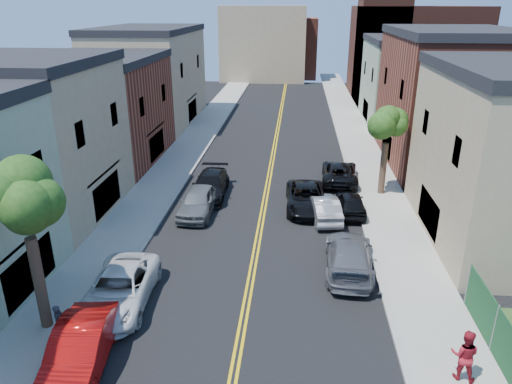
% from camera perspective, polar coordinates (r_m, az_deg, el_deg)
% --- Properties ---
extents(sidewalk_left, '(3.20, 100.00, 0.15)m').
position_cam_1_polar(sidewalk_left, '(44.12, -8.19, 5.30)').
color(sidewalk_left, gray).
rests_on(sidewalk_left, ground).
extents(sidewalk_right, '(3.20, 100.00, 0.15)m').
position_cam_1_polar(sidewalk_right, '(43.41, 12.67, 4.72)').
color(sidewalk_right, gray).
rests_on(sidewalk_right, ground).
extents(curb_left, '(0.30, 100.00, 0.15)m').
position_cam_1_polar(curb_left, '(43.76, -5.94, 5.27)').
color(curb_left, gray).
rests_on(curb_left, ground).
extents(curb_right, '(0.30, 100.00, 0.15)m').
position_cam_1_polar(curb_right, '(43.21, 10.36, 4.82)').
color(curb_right, gray).
rests_on(curb_right, ground).
extents(bldg_left_tan_near, '(9.00, 10.00, 9.00)m').
position_cam_1_polar(bldg_left_tan_near, '(31.67, -25.59, 5.19)').
color(bldg_left_tan_near, '#998466').
rests_on(bldg_left_tan_near, ground).
extents(bldg_left_brick, '(9.00, 12.00, 8.00)m').
position_cam_1_polar(bldg_left_brick, '(41.34, -18.09, 8.97)').
color(bldg_left_brick, brown).
rests_on(bldg_left_brick, ground).
extents(bldg_left_tan_far, '(9.00, 16.00, 9.50)m').
position_cam_1_polar(bldg_left_tan_far, '(54.18, -12.55, 13.11)').
color(bldg_left_tan_far, '#998466').
rests_on(bldg_left_tan_far, ground).
extents(bldg_right_brick, '(9.00, 14.00, 10.00)m').
position_cam_1_polar(bldg_right_brick, '(41.68, 22.02, 9.97)').
color(bldg_right_brick, brown).
rests_on(bldg_right_brick, ground).
extents(bldg_right_palegrn, '(9.00, 12.00, 8.50)m').
position_cam_1_polar(bldg_right_palegrn, '(55.16, 17.93, 12.21)').
color(bldg_right_palegrn, gray).
rests_on(bldg_right_palegrn, ground).
extents(church, '(16.20, 14.20, 22.60)m').
position_cam_1_polar(church, '(69.97, 17.55, 16.54)').
color(church, '#4C2319').
rests_on(church, ground).
extents(backdrop_left, '(14.00, 8.00, 12.00)m').
position_cam_1_polar(backdrop_left, '(83.67, 0.90, 17.31)').
color(backdrop_left, '#998466').
rests_on(backdrop_left, ground).
extents(backdrop_center, '(10.00, 8.00, 10.00)m').
position_cam_1_polar(backdrop_center, '(87.55, 3.82, 16.80)').
color(backdrop_center, brown).
rests_on(backdrop_center, ground).
extents(tree_left_mid, '(5.20, 5.20, 9.29)m').
position_cam_1_polar(tree_left_mid, '(19.01, -26.48, 1.71)').
color(tree_left_mid, '#36241B').
rests_on(tree_left_mid, sidewalk_left).
extents(tree_right_far, '(4.40, 4.40, 8.03)m').
position_cam_1_polar(tree_right_far, '(32.47, 15.65, 9.18)').
color(tree_right_far, '#36241B').
rests_on(tree_right_far, sidewalk_right).
extents(red_sedan, '(2.43, 5.27, 1.68)m').
position_cam_1_polar(red_sedan, '(18.92, -20.39, -17.37)').
color(red_sedan, '#B00D0B').
rests_on(red_sedan, ground).
extents(white_pickup, '(2.88, 5.78, 1.57)m').
position_cam_1_polar(white_pickup, '(21.92, -16.04, -11.09)').
color(white_pickup, silver).
rests_on(white_pickup, ground).
extents(grey_car_left, '(2.19, 5.02, 1.68)m').
position_cam_1_polar(grey_car_left, '(29.93, -6.91, -1.09)').
color(grey_car_left, '#5A5E62').
rests_on(grey_car_left, ground).
extents(black_car_left, '(2.33, 5.51, 1.59)m').
position_cam_1_polar(black_car_left, '(32.60, -5.53, 0.82)').
color(black_car_left, black).
rests_on(black_car_left, ground).
extents(grey_car_right, '(2.62, 5.72, 1.62)m').
position_cam_1_polar(grey_car_right, '(24.02, 11.06, -7.46)').
color(grey_car_right, '#57585E').
rests_on(grey_car_right, ground).
extents(black_car_right, '(1.77, 4.15, 1.40)m').
position_cam_1_polar(black_car_right, '(30.40, 11.28, -1.29)').
color(black_car_right, black).
rests_on(black_car_right, ground).
extents(silver_car_right, '(2.10, 4.56, 1.45)m').
position_cam_1_polar(silver_car_right, '(29.38, 8.16, -1.85)').
color(silver_car_right, '#94959B').
rests_on(silver_car_right, ground).
extents(dark_car_right_far, '(2.78, 5.56, 1.51)m').
position_cam_1_polar(dark_car_right_far, '(35.58, 9.96, 2.33)').
color(dark_car_right_far, black).
rests_on(dark_car_right_far, ground).
extents(black_suv_lane, '(2.71, 5.56, 1.52)m').
position_cam_1_polar(black_suv_lane, '(30.61, 6.03, -0.68)').
color(black_suv_lane, black).
rests_on(black_suv_lane, ground).
extents(pedestrian_left, '(0.40, 0.58, 1.56)m').
position_cam_1_polar(pedestrian_left, '(20.34, -22.43, -14.33)').
color(pedestrian_left, '#24242C').
rests_on(pedestrian_left, sidewalk_left).
extents(pedestrian_right, '(1.13, 1.01, 1.94)m').
position_cam_1_polar(pedestrian_right, '(18.66, 23.68, -17.43)').
color(pedestrian_right, maroon).
rests_on(pedestrian_right, sidewalk_right).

